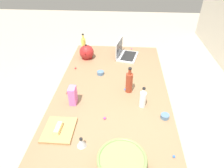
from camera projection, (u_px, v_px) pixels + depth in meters
name	position (u px, v px, depth m)	size (l,w,h in m)	color
ground_plane	(112.00, 145.00, 2.51)	(12.00, 12.00, 0.00)	#B7A88E
island_counter	(112.00, 120.00, 2.25)	(1.96, 1.09, 0.90)	#4C331E
laptop	(125.00, 53.00, 2.51)	(0.35, 0.29, 0.22)	#B7B7BC
mixing_bowl_large	(122.00, 164.00, 1.23)	(0.31, 0.31, 0.13)	#72934C
bottle_vinegar	(143.00, 99.00, 1.72)	(0.06, 0.06, 0.20)	white
bottle_oil	(84.00, 45.00, 2.59)	(0.06, 0.06, 0.25)	#DBC64C
bottle_soy	(129.00, 82.00, 1.88)	(0.07, 0.07, 0.26)	maroon
kettle	(87.00, 52.00, 2.46)	(0.21, 0.18, 0.20)	maroon
cutting_board	(59.00, 130.00, 1.53)	(0.26, 0.23, 0.02)	#AD7F4C
butter_stick_left	(58.00, 128.00, 1.51)	(0.11, 0.04, 0.04)	#F4E58C
ramekin_small	(101.00, 73.00, 2.18)	(0.07, 0.07, 0.04)	slate
ramekin_medium	(165.00, 116.00, 1.64)	(0.07, 0.07, 0.04)	slate
kitchen_timer	(81.00, 142.00, 1.40)	(0.07, 0.07, 0.08)	#B2B2B7
candy_bag	(73.00, 96.00, 1.75)	(0.09, 0.06, 0.17)	pink
candy_0	(132.00, 49.00, 2.71)	(0.02, 0.02, 0.02)	#CC3399
candy_1	(174.00, 156.00, 1.34)	(0.02, 0.02, 0.02)	blue
candy_2	(67.00, 93.00, 1.90)	(0.02, 0.02, 0.02)	red
candy_3	(105.00, 118.00, 1.63)	(0.02, 0.02, 0.02)	#CC3399
candy_4	(75.00, 68.00, 2.28)	(0.02, 0.02, 0.02)	red
candy_5	(125.00, 89.00, 1.95)	(0.02, 0.02, 0.02)	blue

